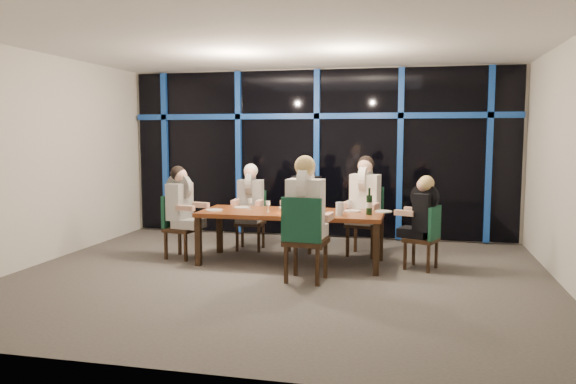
# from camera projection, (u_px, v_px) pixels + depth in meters

# --- Properties ---
(room) EXTENTS (7.04, 7.00, 3.02)m
(room) POSITION_uv_depth(u_px,v_px,m) (277.00, 120.00, 7.08)
(room) COLOR #58524D
(room) RESTS_ON ground
(window_wall) EXTENTS (6.86, 0.43, 2.94)m
(window_wall) POSITION_uv_depth(u_px,v_px,m) (318.00, 151.00, 9.97)
(window_wall) COLOR black
(window_wall) RESTS_ON ground
(dining_table) EXTENTS (2.60, 1.00, 0.75)m
(dining_table) POSITION_uv_depth(u_px,v_px,m) (291.00, 216.00, 8.00)
(dining_table) COLOR brown
(dining_table) RESTS_ON ground
(chair_far_left) EXTENTS (0.46, 0.46, 0.94)m
(chair_far_left) POSITION_uv_depth(u_px,v_px,m) (251.00, 217.00, 9.03)
(chair_far_left) COLOR black
(chair_far_left) RESTS_ON ground
(chair_far_mid) EXTENTS (0.58, 0.58, 0.99)m
(chair_far_mid) POSITION_uv_depth(u_px,v_px,m) (308.00, 216.00, 8.93)
(chair_far_mid) COLOR black
(chair_far_mid) RESTS_ON ground
(chair_far_right) EXTENTS (0.57, 0.57, 1.04)m
(chair_far_right) POSITION_uv_depth(u_px,v_px,m) (366.00, 217.00, 8.62)
(chair_far_right) COLOR black
(chair_far_right) RESTS_ON ground
(chair_end_left) EXTENTS (0.51, 0.51, 0.94)m
(chair_end_left) POSITION_uv_depth(u_px,v_px,m) (178.00, 223.00, 8.38)
(chair_end_left) COLOR black
(chair_end_left) RESTS_ON ground
(chair_end_right) EXTENTS (0.52, 0.52, 0.88)m
(chair_end_right) POSITION_uv_depth(u_px,v_px,m) (427.00, 234.00, 7.63)
(chair_end_right) COLOR black
(chair_end_right) RESTS_ON ground
(chair_near_mid) EXTENTS (0.54, 0.54, 1.08)m
(chair_near_mid) POSITION_uv_depth(u_px,v_px,m) (304.00, 235.00, 6.96)
(chair_near_mid) COLOR black
(chair_near_mid) RESTS_ON ground
(diner_far_left) EXTENTS (0.48, 0.60, 0.91)m
(diner_far_left) POSITION_uv_depth(u_px,v_px,m) (250.00, 194.00, 8.91)
(diner_far_left) COLOR black
(diner_far_left) RESTS_ON ground
(diner_far_mid) EXTENTS (0.59, 0.68, 0.97)m
(diner_far_mid) POSITION_uv_depth(u_px,v_px,m) (305.00, 191.00, 8.82)
(diner_far_mid) COLOR black
(diner_far_mid) RESTS_ON ground
(diner_far_right) EXTENTS (0.57, 0.69, 1.01)m
(diner_far_right) POSITION_uv_depth(u_px,v_px,m) (364.00, 191.00, 8.49)
(diner_far_right) COLOR white
(diner_far_right) RESTS_ON ground
(diner_end_left) EXTENTS (0.63, 0.52, 0.92)m
(diner_end_left) POSITION_uv_depth(u_px,v_px,m) (181.00, 198.00, 8.31)
(diner_end_left) COLOR black
(diner_end_left) RESTS_ON ground
(diner_end_right) EXTENTS (0.60, 0.54, 0.86)m
(diner_end_right) POSITION_uv_depth(u_px,v_px,m) (422.00, 208.00, 7.63)
(diner_end_right) COLOR black
(diner_end_right) RESTS_ON ground
(diner_near_mid) EXTENTS (0.56, 0.70, 1.05)m
(diner_near_mid) POSITION_uv_depth(u_px,v_px,m) (306.00, 200.00, 7.00)
(diner_near_mid) COLOR white
(diner_near_mid) RESTS_ON ground
(plate_far_left) EXTENTS (0.24, 0.24, 0.01)m
(plate_far_left) POSITION_uv_depth(u_px,v_px,m) (242.00, 207.00, 8.37)
(plate_far_left) COLOR white
(plate_far_left) RESTS_ON dining_table
(plate_far_mid) EXTENTS (0.24, 0.24, 0.01)m
(plate_far_mid) POSITION_uv_depth(u_px,v_px,m) (287.00, 208.00, 8.36)
(plate_far_mid) COLOR white
(plate_far_mid) RESTS_ON dining_table
(plate_far_right) EXTENTS (0.24, 0.24, 0.01)m
(plate_far_right) POSITION_uv_depth(u_px,v_px,m) (353.00, 211.00, 8.01)
(plate_far_right) COLOR white
(plate_far_right) RESTS_ON dining_table
(plate_end_left) EXTENTS (0.24, 0.24, 0.01)m
(plate_end_left) POSITION_uv_depth(u_px,v_px,m) (214.00, 210.00, 8.09)
(plate_end_left) COLOR white
(plate_end_left) RESTS_ON dining_table
(plate_end_right) EXTENTS (0.24, 0.24, 0.01)m
(plate_end_right) POSITION_uv_depth(u_px,v_px,m) (383.00, 211.00, 7.95)
(plate_end_right) COLOR white
(plate_end_right) RESTS_ON dining_table
(plate_near_mid) EXTENTS (0.24, 0.24, 0.01)m
(plate_near_mid) POSITION_uv_depth(u_px,v_px,m) (318.00, 215.00, 7.56)
(plate_near_mid) COLOR white
(plate_near_mid) RESTS_ON dining_table
(wine_bottle) EXTENTS (0.08, 0.08, 0.37)m
(wine_bottle) POSITION_uv_depth(u_px,v_px,m) (369.00, 204.00, 7.66)
(wine_bottle) COLOR black
(wine_bottle) RESTS_ON dining_table
(water_pitcher) EXTENTS (0.11, 0.10, 0.18)m
(water_pitcher) POSITION_uv_depth(u_px,v_px,m) (339.00, 209.00, 7.60)
(water_pitcher) COLOR silver
(water_pitcher) RESTS_ON dining_table
(tea_light) EXTENTS (0.05, 0.05, 0.03)m
(tea_light) POSITION_uv_depth(u_px,v_px,m) (285.00, 212.00, 7.83)
(tea_light) COLOR #FFA54C
(tea_light) RESTS_ON dining_table
(wine_glass_a) EXTENTS (0.06, 0.06, 0.16)m
(wine_glass_a) POSITION_uv_depth(u_px,v_px,m) (268.00, 204.00, 7.95)
(wine_glass_a) COLOR silver
(wine_glass_a) RESTS_ON dining_table
(wine_glass_b) EXTENTS (0.07, 0.07, 0.18)m
(wine_glass_b) POSITION_uv_depth(u_px,v_px,m) (304.00, 202.00, 8.03)
(wine_glass_b) COLOR white
(wine_glass_b) RESTS_ON dining_table
(wine_glass_c) EXTENTS (0.07, 0.07, 0.18)m
(wine_glass_c) POSITION_uv_depth(u_px,v_px,m) (316.00, 204.00, 7.79)
(wine_glass_c) COLOR white
(wine_glass_c) RESTS_ON dining_table
(wine_glass_d) EXTENTS (0.06, 0.06, 0.16)m
(wine_glass_d) POSITION_uv_depth(u_px,v_px,m) (250.00, 201.00, 8.20)
(wine_glass_d) COLOR white
(wine_glass_d) RESTS_ON dining_table
(wine_glass_e) EXTENTS (0.06, 0.06, 0.16)m
(wine_glass_e) POSITION_uv_depth(u_px,v_px,m) (349.00, 203.00, 8.02)
(wine_glass_e) COLOR silver
(wine_glass_e) RESTS_ON dining_table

